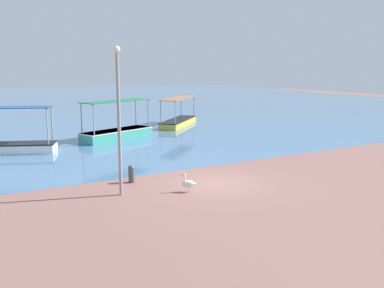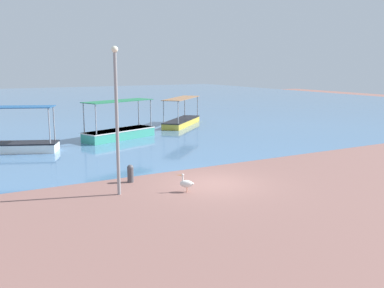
{
  "view_description": "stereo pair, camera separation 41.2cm",
  "coord_description": "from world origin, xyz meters",
  "views": [
    {
      "loc": [
        -10.49,
        -15.88,
        5.34
      ],
      "look_at": [
        0.75,
        3.47,
        1.22
      ],
      "focal_mm": 40.0,
      "sensor_mm": 36.0,
      "label": 1
    },
    {
      "loc": [
        -10.13,
        -16.09,
        5.34
      ],
      "look_at": [
        0.75,
        3.47,
        1.22
      ],
      "focal_mm": 40.0,
      "sensor_mm": 36.0,
      "label": 2
    }
  ],
  "objects": [
    {
      "name": "mooring_bollard",
      "position": [
        -3.28,
        2.1,
        0.45
      ],
      "size": [
        0.3,
        0.3,
        0.84
      ],
      "color": "#47474C",
      "rests_on": "ground"
    },
    {
      "name": "pelican",
      "position": [
        -1.76,
        -0.53,
        0.38
      ],
      "size": [
        0.7,
        0.59,
        0.8
      ],
      "color": "#E0997A",
      "rests_on": "ground"
    },
    {
      "name": "fishing_boat_near_left",
      "position": [
        7.7,
        17.87,
        0.48
      ],
      "size": [
        5.71,
        5.64,
        2.48
      ],
      "color": "gold",
      "rests_on": "harbor_water"
    },
    {
      "name": "fishing_boat_far_left",
      "position": [
        0.3,
        13.67,
        0.54
      ],
      "size": [
        5.9,
        3.52,
        2.83
      ],
      "color": "teal",
      "rests_on": "harbor_water"
    },
    {
      "name": "ground",
      "position": [
        0.0,
        0.0,
        0.0
      ],
      "size": [
        120.0,
        120.0,
        0.0
      ],
      "primitive_type": "plane",
      "color": "#835A52"
    },
    {
      "name": "lamp_post",
      "position": [
        -4.4,
        0.52,
        3.42
      ],
      "size": [
        0.28,
        0.28,
        6.11
      ],
      "color": "gray",
      "rests_on": "ground"
    },
    {
      "name": "harbor_water",
      "position": [
        0.0,
        48.0,
        0.0
      ],
      "size": [
        110.0,
        90.0,
        0.0
      ],
      "primitive_type": "cube",
      "color": "teal",
      "rests_on": "ground"
    }
  ]
}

